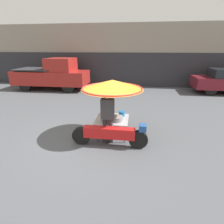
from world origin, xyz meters
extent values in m
plane|color=#4C4F54|center=(0.00, 0.00, 0.00)|extent=(36.00, 36.00, 0.00)
cube|color=gray|center=(0.00, 9.45, 2.18)|extent=(28.00, 2.00, 4.35)
cube|color=#28282D|center=(0.00, 8.42, 1.20)|extent=(23.80, 0.06, 2.40)
cylinder|color=black|center=(1.33, -0.23, 0.27)|extent=(0.54, 0.14, 0.54)
cylinder|color=black|center=(-0.37, -0.23, 0.27)|extent=(0.54, 0.14, 0.54)
cube|color=red|center=(0.48, -0.23, 0.43)|extent=(1.50, 0.24, 0.32)
cube|color=#234C93|center=(1.43, -0.23, 0.65)|extent=(0.20, 0.24, 0.18)
cylinder|color=black|center=(0.48, 0.71, 0.25)|extent=(0.49, 0.14, 0.49)
cylinder|color=#515156|center=(0.92, -0.01, 0.29)|extent=(0.03, 0.03, 0.59)
cylinder|color=#515156|center=(0.92, 0.84, 0.29)|extent=(0.03, 0.03, 0.59)
cylinder|color=#515156|center=(0.04, -0.01, 0.29)|extent=(0.03, 0.03, 0.59)
cylinder|color=#515156|center=(0.04, 0.84, 0.29)|extent=(0.03, 0.03, 0.59)
cube|color=#B2B2B7|center=(0.48, 0.41, 0.60)|extent=(1.03, 1.00, 0.02)
cylinder|color=#B2B2B7|center=(0.48, 0.41, 1.09)|extent=(0.03, 0.03, 0.97)
cone|color=orange|center=(0.48, 0.41, 1.72)|extent=(1.89, 1.89, 0.28)
torus|color=red|center=(0.48, 0.41, 1.60)|extent=(1.85, 1.85, 0.05)
cylinder|color=#939399|center=(0.25, 0.24, 0.69)|extent=(0.26, 0.26, 0.16)
cylinder|color=#939399|center=(0.66, 0.26, 0.68)|extent=(0.37, 0.37, 0.15)
cylinder|color=#1E6BB2|center=(0.76, 0.69, 0.69)|extent=(0.20, 0.20, 0.17)
cylinder|color=#2D2D33|center=(0.31, -0.03, 0.40)|extent=(0.14, 0.14, 0.80)
cylinder|color=#2D2D33|center=(0.49, -0.03, 0.40)|extent=(0.14, 0.14, 0.80)
cube|color=#38383D|center=(0.40, -0.03, 1.09)|extent=(0.38, 0.22, 0.60)
sphere|color=tan|center=(0.40, -0.03, 1.50)|extent=(0.22, 0.22, 0.22)
cylinder|color=black|center=(5.71, 6.33, 0.33)|extent=(0.66, 0.20, 0.66)
cylinder|color=black|center=(5.71, 7.75, 0.33)|extent=(0.66, 0.20, 0.66)
cylinder|color=black|center=(-3.09, 5.81, 0.38)|extent=(0.76, 0.24, 0.76)
cylinder|color=black|center=(-3.09, 7.41, 0.38)|extent=(0.76, 0.24, 0.76)
cylinder|color=black|center=(-6.07, 5.81, 0.38)|extent=(0.76, 0.24, 0.76)
cylinder|color=black|center=(-6.07, 7.41, 0.38)|extent=(0.76, 0.24, 0.76)
cube|color=#A3231E|center=(-4.58, 6.61, 0.82)|extent=(4.96, 1.88, 0.88)
cube|color=#A3231E|center=(-3.79, 6.61, 1.68)|extent=(1.69, 1.73, 0.84)
cube|color=#2D2D33|center=(-5.58, 6.61, 1.37)|extent=(2.58, 1.80, 0.08)
camera|label=1|loc=(1.18, -4.74, 2.78)|focal=28.00mm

